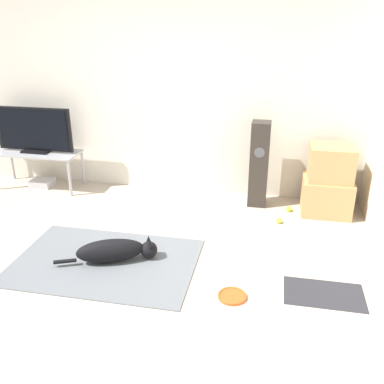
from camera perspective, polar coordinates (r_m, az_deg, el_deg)
ground_plane at (r=4.17m, az=-11.39°, el=-10.02°), size 12.00×12.00×0.00m
wall_back at (r=5.58m, az=-4.21°, el=12.94°), size 8.00×0.06×2.55m
area_rug at (r=4.28m, az=-11.48°, el=-9.08°), size 1.75×1.18×0.01m
dog at (r=4.20m, az=-10.16°, el=-7.70°), size 0.92×0.45×0.23m
frisbee at (r=3.75m, az=5.39°, el=-13.64°), size 0.25×0.25×0.03m
cardboard_box_lower at (r=5.34m, az=17.47°, el=-0.46°), size 0.57×0.51×0.42m
cardboard_box_upper at (r=5.21m, az=18.06°, el=3.73°), size 0.50×0.45×0.40m
floor_speaker at (r=5.26m, az=8.93°, el=3.65°), size 0.22×0.23×1.05m
tv_stand at (r=6.13m, az=-19.92°, el=4.53°), size 1.14×0.47×0.50m
tv at (r=6.04m, az=-20.35°, el=7.70°), size 1.05×0.20×0.60m
tennis_ball_by_boxes at (r=5.00m, az=11.51°, el=-3.76°), size 0.07×0.07×0.07m
tennis_ball_near_speaker at (r=5.31m, az=12.79°, el=-2.22°), size 0.07×0.07×0.07m
game_console at (r=6.28m, az=-19.35°, el=1.16°), size 0.29×0.25×0.09m
door_mat at (r=3.94m, az=17.17°, el=-12.83°), size 0.68×0.41×0.01m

